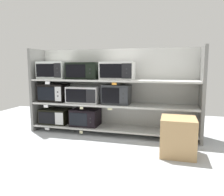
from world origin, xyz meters
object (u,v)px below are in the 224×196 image
at_px(microwave_0, 56,116).
at_px(microwave_1, 86,117).
at_px(microwave_4, 116,94).
at_px(microwave_5, 54,70).
at_px(microwave_6, 84,71).
at_px(microwave_3, 84,95).
at_px(microwave_7, 117,71).
at_px(shipping_carton, 178,136).
at_px(microwave_2, 54,93).

distance_m(microwave_0, microwave_1, 0.61).
bearing_deg(microwave_4, microwave_5, 179.99).
relative_size(microwave_0, microwave_1, 1.07).
relative_size(microwave_0, microwave_5, 1.02).
relative_size(microwave_1, microwave_6, 0.86).
xyz_separation_m(microwave_0, microwave_6, (0.59, 0.00, 0.85)).
bearing_deg(microwave_3, microwave_5, 179.98).
xyz_separation_m(microwave_5, microwave_7, (1.21, -0.00, -0.00)).
relative_size(microwave_6, shipping_carton, 1.12).
height_order(microwave_1, microwave_2, microwave_2).
distance_m(microwave_0, shipping_carton, 2.32).
bearing_deg(microwave_1, microwave_0, -180.00).
height_order(microwave_1, microwave_4, microwave_4).
relative_size(microwave_2, shipping_carton, 0.98).
bearing_deg(microwave_3, microwave_7, 0.01).
bearing_deg(microwave_5, microwave_0, -1.45).
distance_m(microwave_1, microwave_6, 0.84).
relative_size(microwave_4, shipping_carton, 0.92).
xyz_separation_m(microwave_0, microwave_1, (0.61, 0.00, 0.01)).
distance_m(microwave_1, microwave_4, 0.73).
xyz_separation_m(microwave_5, shipping_carton, (2.22, -0.68, -0.86)).
bearing_deg(shipping_carton, microwave_7, 146.01).
xyz_separation_m(microwave_6, microwave_7, (0.62, -0.00, 0.00)).
bearing_deg(microwave_3, microwave_6, 179.03).
height_order(microwave_4, microwave_7, microwave_7).
xyz_separation_m(microwave_0, shipping_carton, (2.21, -0.68, -0.00)).
relative_size(microwave_1, microwave_2, 0.99).
height_order(microwave_0, microwave_5, microwave_5).
bearing_deg(shipping_carton, microwave_0, 162.92).
relative_size(microwave_1, microwave_4, 1.05).
distance_m(microwave_2, microwave_4, 1.20).
distance_m(microwave_0, microwave_5, 0.86).
xyz_separation_m(microwave_1, microwave_2, (-0.62, 0.00, 0.43)).
bearing_deg(microwave_5, shipping_carton, -17.04).
height_order(microwave_2, microwave_7, microwave_7).
distance_m(microwave_2, microwave_7, 1.29).
height_order(microwave_0, microwave_2, microwave_2).
bearing_deg(microwave_3, microwave_0, 180.00).
xyz_separation_m(microwave_0, microwave_4, (1.19, -0.00, 0.45)).
distance_m(microwave_4, shipping_carton, 1.31).
distance_m(microwave_5, microwave_6, 0.59).
relative_size(microwave_0, microwave_2, 1.06).
relative_size(microwave_2, microwave_5, 0.97).
relative_size(microwave_0, microwave_4, 1.12).
bearing_deg(microwave_6, microwave_3, -0.97).
bearing_deg(microwave_0, microwave_7, 0.00).
height_order(microwave_3, microwave_5, microwave_5).
bearing_deg(microwave_7, microwave_4, -179.69).
distance_m(microwave_5, microwave_7, 1.21).
xyz_separation_m(microwave_1, microwave_5, (-0.61, 0.00, 0.85)).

